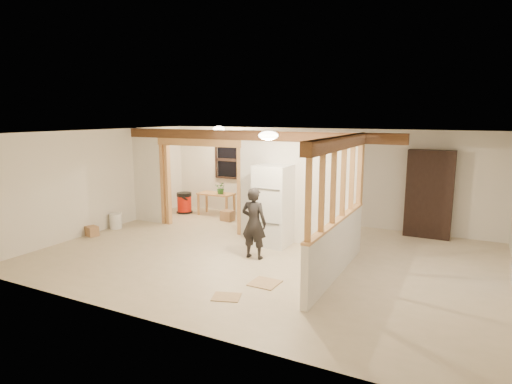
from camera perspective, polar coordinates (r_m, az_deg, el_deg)
The scene contains 28 objects.
floor at distance 8.85m, azimuth 1.21°, elevation -8.55°, with size 9.00×6.50×0.01m, color beige.
ceiling at distance 8.39m, azimuth 1.27°, elevation 7.87°, with size 9.00×6.50×0.01m, color white.
wall_back at distance 11.51m, azimuth 8.32°, elevation 2.17°, with size 9.00×0.01×2.50m, color silver.
wall_front at distance 5.86m, azimuth -12.83°, elevation -5.86°, with size 9.00×0.01×2.50m, color silver.
wall_left at distance 11.22m, azimuth -19.93°, elevation 1.45°, with size 0.01×6.50×2.50m, color silver.
partition_left_stub at distance 11.76m, azimuth -14.17°, elevation 2.14°, with size 0.90×0.12×2.50m, color white.
partition_center at distance 9.54m, azimuth 5.47°, elevation 0.56°, with size 2.80×0.12×2.50m, color white.
doorway_frame at distance 10.78m, azimuth -7.50°, elevation 0.83°, with size 2.46×0.14×2.20m, color tan.
header_beam_back at distance 9.91m, azimuth -0.93°, elevation 7.55°, with size 7.00×0.18×0.22m, color brown.
header_beam_right at distance 7.45m, azimuth 11.12°, elevation 6.45°, with size 0.18×3.30×0.22m, color brown.
pony_wall at distance 7.80m, azimuth 10.64°, elevation -7.47°, with size 0.12×3.20×1.00m, color white.
stud_partition at distance 7.53m, azimuth 10.93°, elevation 0.98°, with size 0.14×3.20×1.32m, color tan.
window_back at distance 12.47m, azimuth -3.18°, elevation 4.27°, with size 1.12×0.10×1.10m, color black.
ceiling_dome_main at distance 7.81m, azimuth 1.66°, elevation 7.54°, with size 0.36×0.36×0.16m, color #FFEABF.
ceiling_dome_util at distance 11.61m, azimuth -4.97°, elevation 8.41°, with size 0.32×0.32×0.14m, color #FFEABF.
hanging_bulb at distance 10.77m, azimuth -4.66°, elevation 6.67°, with size 0.07×0.07×0.07m, color #FFD88C.
refrigerator at distance 9.38m, azimuth 2.31°, elevation -1.81°, with size 0.73×0.71×1.78m, color silver.
woman at distance 8.53m, azimuth -0.28°, elevation -4.17°, with size 0.53×0.35×1.45m, color #282324.
work_table at distance 12.31m, azimuth -5.32°, elevation -1.62°, with size 1.03×0.51×0.65m, color tan.
potted_plant at distance 12.05m, azimuth -4.69°, elevation 0.54°, with size 0.31×0.27×0.35m, color #316027.
shop_vac at distance 12.71m, azimuth -9.53°, elevation -1.41°, with size 0.47×0.47×0.62m, color #B51709.
bookshelf at distance 10.74m, azimuth 22.10°, elevation -0.26°, with size 1.03×0.34×2.06m, color black.
bucket at distance 11.43m, azimuth -18.20°, elevation -3.69°, with size 0.31×0.31×0.39m, color white.
box_util_a at distance 11.70m, azimuth -3.81°, elevation -3.16°, with size 0.32×0.28×0.28m, color #A3774F.
box_util_b at distance 12.04m, azimuth -12.26°, elevation -2.95°, with size 0.31×0.31×0.29m, color #A3774F.
box_front at distance 10.96m, azimuth -21.03°, elevation -4.88°, with size 0.28×0.23×0.23m, color #A3774F.
floor_panel_near at distance 7.49m, azimuth 1.17°, elevation -12.04°, with size 0.47×0.47×0.02m, color tan.
floor_panel_far at distance 6.99m, azimuth -3.97°, elevation -13.79°, with size 0.44×0.35×0.01m, color tan.
Camera 1 is at (3.65, -7.54, 2.85)m, focal length 30.00 mm.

